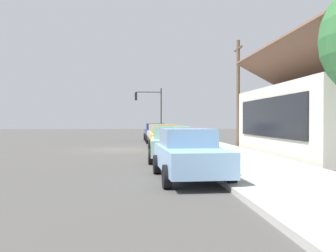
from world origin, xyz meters
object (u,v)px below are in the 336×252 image
(car_mustard, at_px, (165,138))
(car_seafoam, at_px, (171,143))
(utility_pole_wooden, at_px, (238,91))
(car_navy, at_px, (155,132))
(traffic_light_main, at_px, (151,105))
(fire_hydrant_red, at_px, (174,137))
(car_silver, at_px, (160,134))
(car_skyblue, at_px, (189,153))

(car_mustard, distance_m, car_seafoam, 5.72)
(car_seafoam, xyz_separation_m, utility_pole_wooden, (-8.88, 5.53, 3.11))
(car_navy, relative_size, utility_pole_wooden, 0.62)
(traffic_light_main, height_order, fire_hydrant_red, traffic_light_main)
(car_navy, xyz_separation_m, fire_hydrant_red, (2.92, 1.43, -0.32))
(car_mustard, bearing_deg, car_silver, 177.91)
(car_seafoam, distance_m, utility_pole_wooden, 10.91)
(car_skyblue, xyz_separation_m, utility_pole_wooden, (-14.49, 5.47, 3.11))
(traffic_light_main, relative_size, utility_pole_wooden, 0.69)
(car_seafoam, distance_m, traffic_light_main, 22.15)
(car_silver, distance_m, car_skyblue, 17.27)
(car_silver, xyz_separation_m, car_seafoam, (11.65, -0.18, 0.00))
(utility_pole_wooden, bearing_deg, car_mustard, -59.54)
(car_mustard, distance_m, fire_hydrant_red, 8.78)
(car_navy, height_order, fire_hydrant_red, car_navy)
(car_skyblue, bearing_deg, fire_hydrant_red, 173.30)
(car_navy, bearing_deg, car_silver, -0.56)
(car_navy, height_order, car_silver, same)
(car_navy, height_order, traffic_light_main, traffic_light_main)
(car_mustard, distance_m, traffic_light_main, 16.49)
(car_skyblue, bearing_deg, car_seafoam, 178.12)
(car_skyblue, bearing_deg, car_mustard, 177.01)
(car_navy, distance_m, utility_pole_wooden, 10.49)
(car_seafoam, bearing_deg, utility_pole_wooden, 150.99)
(car_silver, relative_size, traffic_light_main, 0.89)
(car_seafoam, bearing_deg, car_mustard, -178.67)
(car_mustard, xyz_separation_m, car_skyblue, (11.33, -0.10, 0.00))
(traffic_light_main, bearing_deg, car_mustard, 1.02)
(car_mustard, bearing_deg, utility_pole_wooden, 118.56)
(car_mustard, relative_size, car_seafoam, 0.99)
(car_navy, bearing_deg, car_skyblue, -1.43)
(car_silver, bearing_deg, car_seafoam, -3.08)
(car_navy, height_order, car_mustard, same)
(car_skyblue, xyz_separation_m, traffic_light_main, (-27.60, -0.19, 2.68))
(car_skyblue, bearing_deg, car_navy, 177.39)
(traffic_light_main, bearing_deg, utility_pole_wooden, 23.34)
(car_mustard, distance_m, utility_pole_wooden, 6.97)
(car_skyblue, bearing_deg, utility_pole_wooden, 156.82)
(car_navy, xyz_separation_m, car_seafoam, (17.30, -0.10, -0.00))
(car_mustard, xyz_separation_m, fire_hydrant_red, (-8.66, 1.37, -0.32))
(car_mustard, relative_size, car_skyblue, 0.94)
(car_silver, height_order, utility_pole_wooden, utility_pole_wooden)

